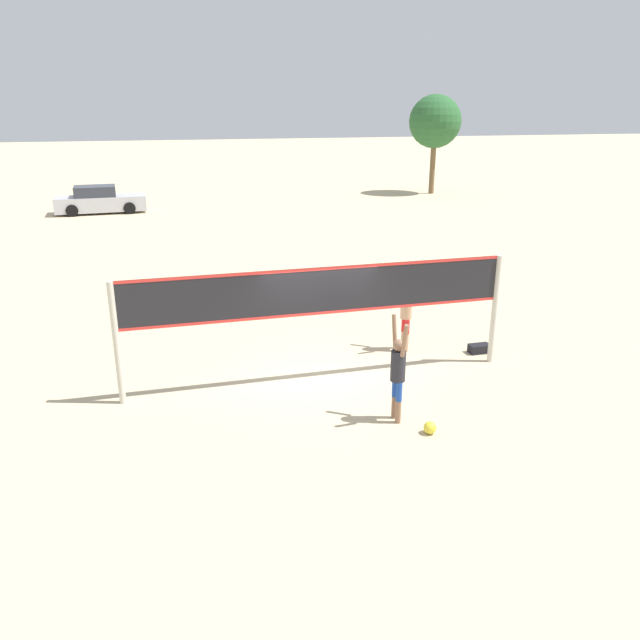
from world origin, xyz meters
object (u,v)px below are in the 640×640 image
Objects in this scene: parked_car_near at (100,201)px; volleyball at (430,428)px; player_spiker at (398,369)px; tree_left_cluster at (435,122)px; volleyball_net at (320,302)px; player_blocker at (406,309)px; gear_bag at (479,349)px.

volleyball is at bearing -77.48° from parked_car_near.
player_spiker reaches higher than volleyball.
volleyball is 33.41m from tree_left_cluster.
volleyball is at bearing -147.45° from player_spiker.
tree_left_cluster is (21.14, 2.69, 3.96)m from parked_car_near.
volleyball_net is 3.51m from volleyball.
player_blocker is 4.24m from volleyball.
volleyball_net reaches higher than gear_bag.
parked_car_near is at bearing -160.12° from player_blocker.
volleyball_net is 1.73× the size of parked_car_near.
player_spiker is 0.32× the size of tree_left_cluster.
volleyball_net reaches higher than player_blocker.
gear_bag is at bearing -50.30° from player_spiker.
volleyball_net reaches higher than parked_car_near.
player_spiker is 4.05× the size of gear_bag.
parked_car_near is at bearing 104.98° from volleyball.
parked_car_near is (-6.92, 26.75, -0.40)m from player_spiker.
volleyball_net is at bearing 23.55° from player_spiker.
volleyball_net is at bearing 115.77° from volleyball.
volleyball_net is 16.63× the size of gear_bag.
player_spiker is 8.68× the size of volleyball.
player_blocker is at bearing 25.86° from volleyball_net.
volleyball_net is at bearing -64.14° from player_blocker.
volleyball is 4.36m from gear_bag.
gear_bag is (3.23, 2.68, -0.97)m from player_spiker.
player_blocker is at bearing 74.03° from volleyball.
player_spiker is 3.67m from player_blocker.
parked_car_near is (-5.99, 24.62, -1.13)m from volleyball_net.
player_blocker is (1.55, 3.33, -0.01)m from player_spiker.
player_spiker is at bearing 122.55° from volleyball.
player_spiker reaches higher than parked_car_near.
player_blocker is at bearing 158.96° from gear_bag.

